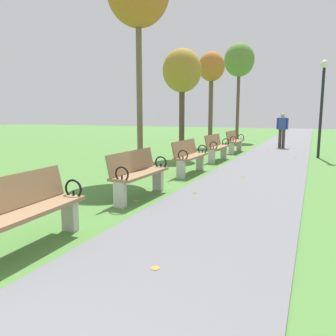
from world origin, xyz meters
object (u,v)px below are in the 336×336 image
object	(u,v)px
park_bench_2	(26,210)
lamp_post	(322,94)
park_bench_6	(234,141)
park_bench_4	(189,156)
pedestrian_walking	(282,128)
tree_5	(239,61)
park_bench_5	(217,147)
tree_3	(182,72)
tree_4	(211,69)
park_bench_3	(138,173)

from	to	relation	value
park_bench_2	lamp_post	distance (m)	11.30
park_bench_2	park_bench_6	bearing A→B (deg)	90.00
park_bench_4	pedestrian_walking	xyz separation A→B (m)	(1.66, 8.22, 0.44)
tree_5	park_bench_2	bearing A→B (deg)	-86.04
park_bench_2	park_bench_5	size ratio (longest dim) A/B	1.01
park_bench_6	pedestrian_walking	world-z (taller)	pedestrian_walking
tree_3	pedestrian_walking	xyz separation A→B (m)	(3.16, 4.89, -2.17)
tree_4	lamp_post	world-z (taller)	tree_4
park_bench_3	tree_5	world-z (taller)	tree_5
park_bench_6	lamp_post	xyz separation A→B (m)	(3.23, -0.59, 1.82)
park_bench_4	lamp_post	bearing A→B (deg)	57.20
park_bench_3	park_bench_4	bearing A→B (deg)	90.00
park_bench_3	lamp_post	bearing A→B (deg)	67.76
park_bench_5	tree_4	bearing A→B (deg)	108.50
pedestrian_walking	park_bench_4	bearing A→B (deg)	-101.45
park_bench_4	tree_3	world-z (taller)	tree_3
park_bench_3	park_bench_2	bearing A→B (deg)	-90.00
park_bench_5	park_bench_3	bearing A→B (deg)	-90.00
park_bench_5	park_bench_6	distance (m)	2.82
pedestrian_walking	park_bench_6	bearing A→B (deg)	-122.45
tree_3	park_bench_5	bearing A→B (deg)	-19.84
park_bench_6	tree_4	bearing A→B (deg)	124.82
park_bench_3	park_bench_6	bearing A→B (deg)	90.00
tree_3	park_bench_6	bearing A→B (deg)	56.61
park_bench_5	pedestrian_walking	world-z (taller)	pedestrian_walking
park_bench_2	tree_4	distance (m)	14.37
park_bench_6	lamp_post	size ratio (longest dim) A/B	0.46
park_bench_3	park_bench_6	world-z (taller)	same
park_bench_3	tree_4	world-z (taller)	tree_4
park_bench_2	park_bench_4	size ratio (longest dim) A/B	1.01
park_bench_5	tree_4	world-z (taller)	tree_4
park_bench_6	park_bench_2	bearing A→B (deg)	-90.00
tree_4	tree_3	bearing A→B (deg)	-86.31
park_bench_2	lamp_post	world-z (taller)	lamp_post
park_bench_6	pedestrian_walking	distance (m)	3.13
park_bench_4	lamp_post	distance (m)	6.24
pedestrian_walking	park_bench_5	bearing A→B (deg)	-107.03
tree_4	park_bench_6	bearing A→B (deg)	-55.18
tree_4	park_bench_3	bearing A→B (deg)	-80.71
park_bench_2	park_bench_6	distance (m)	11.26
park_bench_2	park_bench_3	bearing A→B (deg)	90.00
park_bench_6	tree_4	distance (m)	4.58
park_bench_2	park_bench_6	world-z (taller)	same
park_bench_2	park_bench_3	distance (m)	2.77
park_bench_2	tree_5	world-z (taller)	tree_5
tree_5	pedestrian_walking	xyz separation A→B (m)	(2.88, -3.65, -3.72)
tree_3	pedestrian_walking	bearing A→B (deg)	57.11
park_bench_6	tree_3	xyz separation A→B (m)	(-1.50, -2.28, 2.61)
park_bench_4	tree_4	bearing A→B (deg)	102.47
park_bench_3	tree_5	xyz separation A→B (m)	(-1.21, 14.76, 4.16)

